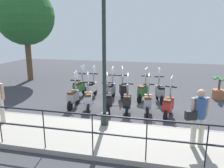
# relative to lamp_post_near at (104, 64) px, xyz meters

# --- Properties ---
(ground_plane) EXTENTS (28.00, 28.00, 0.00)m
(ground_plane) POSITION_rel_lamp_post_near_xyz_m (2.40, -0.16, -2.19)
(ground_plane) COLOR #38383D
(promenade_walkway) EXTENTS (2.20, 20.00, 0.15)m
(promenade_walkway) POSITION_rel_lamp_post_near_xyz_m (-0.75, -0.16, -2.11)
(promenade_walkway) COLOR gray
(promenade_walkway) RESTS_ON ground_plane
(fence_railing) EXTENTS (0.04, 16.03, 1.07)m
(fence_railing) POSITION_rel_lamp_post_near_xyz_m (-1.80, -0.16, -1.29)
(fence_railing) COLOR black
(fence_railing) RESTS_ON promenade_walkway
(lamp_post_near) EXTENTS (0.26, 0.90, 4.58)m
(lamp_post_near) POSITION_rel_lamp_post_near_xyz_m (0.00, 0.00, 0.00)
(lamp_post_near) COLOR #232D28
(lamp_post_near) RESTS_ON promenade_walkway
(pedestrian_with_bag) EXTENTS (0.45, 0.62, 1.59)m
(pedestrian_with_bag) POSITION_rel_lamp_post_near_xyz_m (-0.83, -2.76, -1.11)
(pedestrian_with_bag) COLOR beige
(pedestrian_with_bag) RESTS_ON promenade_walkway
(tree_large) EXTENTS (3.63, 3.63, 5.93)m
(tree_large) POSITION_rel_lamp_post_near_xyz_m (6.14, 6.72, 1.90)
(tree_large) COLOR brown
(tree_large) RESTS_ON ground_plane
(potted_palm) EXTENTS (1.06, 0.66, 1.05)m
(potted_palm) POSITION_rel_lamp_post_near_xyz_m (4.41, -4.50, -1.74)
(potted_palm) COLOR #9E5B3D
(potted_palm) RESTS_ON ground_plane
(scooter_near_0) EXTENTS (1.21, 0.51, 1.54)m
(scooter_near_0) POSITION_rel_lamp_post_near_xyz_m (1.49, -2.08, -1.71)
(scooter_near_0) COLOR black
(scooter_near_0) RESTS_ON ground_plane
(scooter_near_1) EXTENTS (1.23, 0.44, 1.54)m
(scooter_near_1) POSITION_rel_lamp_post_near_xyz_m (1.71, -1.30, -1.71)
(scooter_near_1) COLOR black
(scooter_near_1) RESTS_ON ground_plane
(scooter_near_2) EXTENTS (1.23, 0.44, 1.54)m
(scooter_near_2) POSITION_rel_lamp_post_near_xyz_m (1.60, -0.50, -1.71)
(scooter_near_2) COLOR black
(scooter_near_2) RESTS_ON ground_plane
(scooter_near_3) EXTENTS (1.19, 0.55, 1.54)m
(scooter_near_3) POSITION_rel_lamp_post_near_xyz_m (1.60, 0.29, -1.71)
(scooter_near_3) COLOR black
(scooter_near_3) RESTS_ON ground_plane
(scooter_near_4) EXTENTS (1.20, 0.55, 1.54)m
(scooter_near_4) POSITION_rel_lamp_post_near_xyz_m (1.53, 1.09, -1.71)
(scooter_near_4) COLOR black
(scooter_near_4) RESTS_ON ground_plane
(scooter_near_5) EXTENTS (1.23, 0.44, 1.54)m
(scooter_near_5) POSITION_rel_lamp_post_near_xyz_m (1.71, 1.81, -1.71)
(scooter_near_5) COLOR black
(scooter_near_5) RESTS_ON ground_plane
(scooter_far_0) EXTENTS (1.21, 0.52, 1.54)m
(scooter_far_0) POSITION_rel_lamp_post_near_xyz_m (3.32, -1.75, -1.71)
(scooter_far_0) COLOR black
(scooter_far_0) RESTS_ON ground_plane
(scooter_far_1) EXTENTS (1.19, 0.55, 1.54)m
(scooter_far_1) POSITION_rel_lamp_post_near_xyz_m (3.30, -0.99, -1.71)
(scooter_far_1) COLOR black
(scooter_far_1) RESTS_ON ground_plane
(scooter_far_2) EXTENTS (1.21, 0.53, 1.54)m
(scooter_far_2) POSITION_rel_lamp_post_near_xyz_m (3.24, -0.04, -1.71)
(scooter_far_2) COLOR black
(scooter_far_2) RESTS_ON ground_plane
(scooter_far_3) EXTENTS (1.23, 0.44, 1.54)m
(scooter_far_3) POSITION_rel_lamp_post_near_xyz_m (3.18, 0.53, -1.71)
(scooter_far_3) COLOR black
(scooter_far_3) RESTS_ON ground_plane
(scooter_far_4) EXTENTS (1.23, 0.44, 1.54)m
(scooter_far_4) POSITION_rel_lamp_post_near_xyz_m (3.32, 1.51, -1.71)
(scooter_far_4) COLOR black
(scooter_far_4) RESTS_ON ground_plane
(scooter_far_5) EXTENTS (1.20, 0.54, 1.54)m
(scooter_far_5) POSITION_rel_lamp_post_near_xyz_m (3.25, 2.14, -1.71)
(scooter_far_5) COLOR black
(scooter_far_5) RESTS_ON ground_plane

